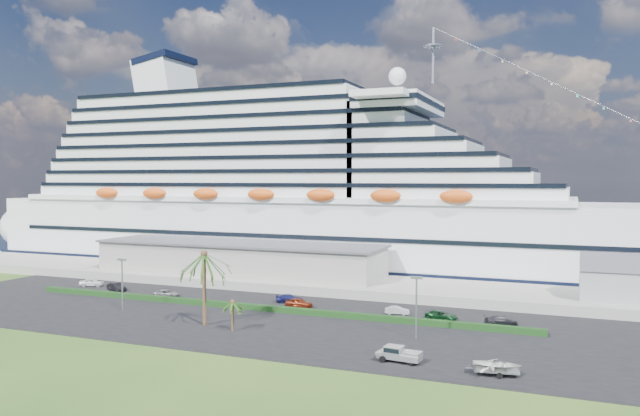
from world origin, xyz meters
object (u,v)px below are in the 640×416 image
at_px(cruise_ship, 301,198).
at_px(pickup_truck, 399,353).
at_px(parked_car_3, 290,298).
at_px(boat_trailer, 497,366).

relative_size(cruise_ship, pickup_truck, 36.32).
xyz_separation_m(parked_car_3, pickup_truck, (26.21, -26.54, 0.29)).
height_order(pickup_truck, boat_trailer, pickup_truck).
xyz_separation_m(pickup_truck, boat_trailer, (11.05, -0.98, 0.13)).
height_order(cruise_ship, parked_car_3, cruise_ship).
bearing_deg(parked_car_3, boat_trailer, -150.30).
bearing_deg(parked_car_3, cruise_ship, -2.38).
bearing_deg(parked_car_3, pickup_truck, -159.20).
bearing_deg(boat_trailer, pickup_truck, 174.92).
bearing_deg(cruise_ship, parked_car_3, -68.54).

